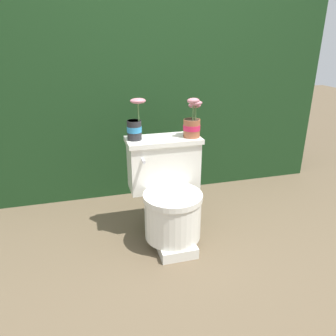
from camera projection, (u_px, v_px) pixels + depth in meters
The scene contains 5 objects.
ground_plane at pixel (178, 239), 2.20m from camera, with size 12.00×12.00×0.00m, color brown.
hedge_backdrop at pixel (143, 87), 2.83m from camera, with size 3.00×0.60×1.71m.
toilet at pixel (169, 194), 2.11m from camera, with size 0.48×0.53×0.66m.
potted_plant_left at pixel (135, 123), 2.02m from camera, with size 0.12×0.10×0.26m.
potted_plant_midleft at pixel (192, 123), 2.08m from camera, with size 0.12×0.11×0.25m.
Camera 1 is at (-0.56, -1.77, 1.27)m, focal length 35.00 mm.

